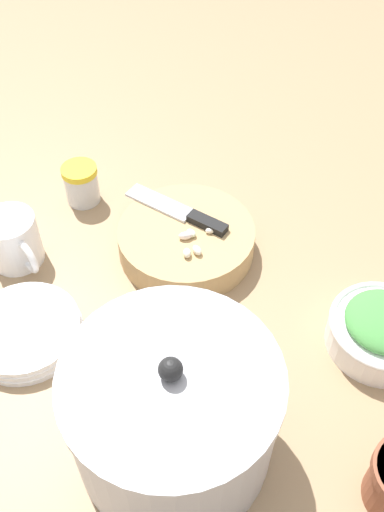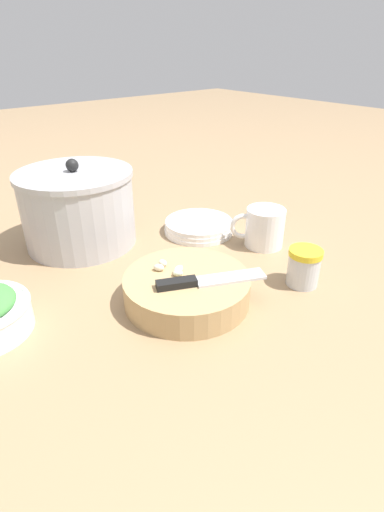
{
  "view_description": "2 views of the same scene",
  "coord_description": "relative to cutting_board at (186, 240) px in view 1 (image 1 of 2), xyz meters",
  "views": [
    {
      "loc": [
        -0.09,
        0.6,
        0.72
      ],
      "look_at": [
        -0.01,
        0.01,
        0.06
      ],
      "focal_mm": 40.0,
      "sensor_mm": 36.0,
      "label": 1
    },
    {
      "loc": [
        -0.38,
        -0.53,
        0.43
      ],
      "look_at": [
        0.03,
        -0.04,
        0.08
      ],
      "focal_mm": 28.0,
      "sensor_mm": 36.0,
      "label": 2
    }
  ],
  "objects": [
    {
      "name": "chef_knife",
      "position": [
        0.01,
        -0.04,
        0.03
      ],
      "size": [
        0.19,
        0.11,
        0.01
      ],
      "rotation": [
        0.0,
        0.0,
        4.27
      ],
      "color": "black",
      "rests_on": "cutting_board"
    },
    {
      "name": "cutting_board",
      "position": [
        0.0,
        0.0,
        0.0
      ],
      "size": [
        0.23,
        0.23,
        0.05
      ],
      "color": "tan",
      "rests_on": "ground_plane"
    },
    {
      "name": "ground_plane",
      "position": [
        -0.01,
        0.06,
        -0.03
      ],
      "size": [
        5.0,
        5.0,
        0.0
      ],
      "primitive_type": "plane",
      "color": "#997A56"
    },
    {
      "name": "coffee_mug",
      "position": [
        0.28,
        0.06,
        0.02
      ],
      "size": [
        0.11,
        0.1,
        0.09
      ],
      "color": "white",
      "rests_on": "ground_plane"
    },
    {
      "name": "stock_pot",
      "position": [
        -0.04,
        0.35,
        0.06
      ],
      "size": [
        0.26,
        0.26,
        0.2
      ],
      "color": "#B2B2B7",
      "rests_on": "ground_plane"
    },
    {
      "name": "spice_jar",
      "position": [
        0.21,
        -0.1,
        0.01
      ],
      "size": [
        0.06,
        0.06,
        0.08
      ],
      "color": "silver",
      "rests_on": "ground_plane"
    },
    {
      "name": "plate_stack",
      "position": [
        0.21,
        0.21,
        -0.01
      ],
      "size": [
        0.17,
        0.17,
        0.03
      ],
      "color": "white",
      "rests_on": "ground_plane"
    },
    {
      "name": "garlic_cloves",
      "position": [
        -0.02,
        0.03,
        0.03
      ],
      "size": [
        0.06,
        0.07,
        0.01
      ],
      "color": "silver",
      "rests_on": "cutting_board"
    },
    {
      "name": "herb_bowl",
      "position": [
        -0.31,
        0.15,
        0.01
      ],
      "size": [
        0.16,
        0.16,
        0.07
      ],
      "color": "white",
      "rests_on": "ground_plane"
    }
  ]
}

